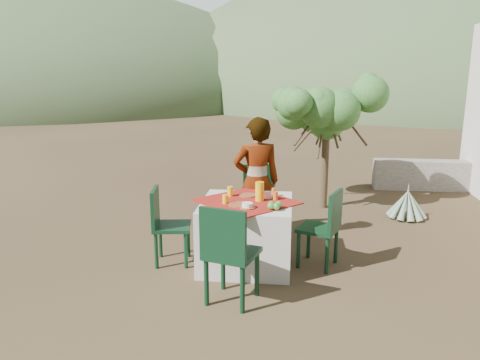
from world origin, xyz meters
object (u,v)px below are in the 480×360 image
(table, at_px, (246,233))
(chair_near, at_px, (228,251))
(chair_left, at_px, (165,222))
(person, at_px, (257,182))
(juice_pitcher, at_px, (260,191))
(shrub_tree, at_px, (330,117))
(chair_far, at_px, (260,196))
(agave, at_px, (407,205))
(chair_right, at_px, (325,225))

(table, height_order, chair_near, chair_near)
(chair_left, relative_size, person, 0.54)
(chair_near, relative_size, juice_pitcher, 4.55)
(chair_near, xyz_separation_m, person, (0.14, 1.64, 0.27))
(table, bearing_deg, shrub_tree, 66.12)
(chair_far, height_order, agave, chair_far)
(chair_near, bearing_deg, chair_right, -117.20)
(table, height_order, juice_pitcher, juice_pitcher)
(chair_far, relative_size, chair_right, 1.05)
(chair_left, relative_size, shrub_tree, 0.48)
(chair_near, distance_m, shrub_tree, 3.74)
(chair_far, distance_m, person, 0.50)
(chair_near, height_order, juice_pitcher, chair_near)
(chair_right, height_order, person, person)
(chair_near, relative_size, agave, 1.59)
(chair_left, xyz_separation_m, juice_pitcher, (1.08, 0.10, 0.37))
(chair_near, distance_m, chair_right, 1.39)
(person, distance_m, shrub_tree, 2.17)
(table, relative_size, chair_left, 1.45)
(shrub_tree, height_order, juice_pitcher, shrub_tree)
(chair_far, bearing_deg, chair_left, -144.59)
(chair_far, bearing_deg, chair_near, -107.14)
(chair_right, relative_size, person, 0.55)
(chair_right, distance_m, person, 1.10)
(shrub_tree, xyz_separation_m, juice_pitcher, (-0.94, -2.43, -0.61))
(chair_near, height_order, chair_left, chair_near)
(chair_right, bearing_deg, shrub_tree, -162.98)
(table, xyz_separation_m, person, (0.06, 0.66, 0.44))
(shrub_tree, xyz_separation_m, agave, (1.17, -0.48, -1.27))
(table, xyz_separation_m, chair_far, (0.08, 1.07, 0.15))
(chair_left, xyz_separation_m, person, (1.00, 0.73, 0.33))
(table, bearing_deg, chair_left, -175.76)
(table, bearing_deg, juice_pitcher, 10.13)
(chair_left, bearing_deg, juice_pitcher, -92.82)
(chair_far, height_order, person, person)
(chair_right, relative_size, juice_pitcher, 4.12)
(chair_far, xyz_separation_m, juice_pitcher, (0.07, -1.04, 0.35))
(chair_far, relative_size, chair_near, 0.95)
(chair_far, distance_m, chair_near, 2.05)
(shrub_tree, height_order, agave, shrub_tree)
(chair_near, height_order, chair_right, chair_near)
(shrub_tree, bearing_deg, person, -119.74)
(chair_near, relative_size, shrub_tree, 0.53)
(chair_left, height_order, person, person)
(table, height_order, agave, table)
(person, bearing_deg, chair_left, 19.39)
(table, distance_m, person, 0.80)
(table, bearing_deg, agave, 41.19)
(chair_left, bearing_deg, agave, -65.22)
(chair_near, relative_size, chair_left, 1.11)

